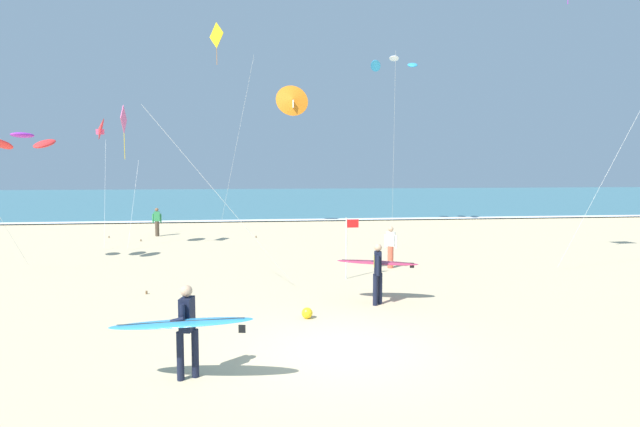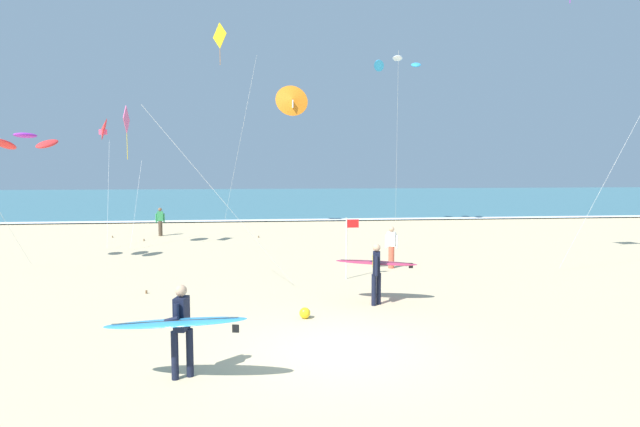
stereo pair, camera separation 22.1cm
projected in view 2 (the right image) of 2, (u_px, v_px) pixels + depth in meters
name	position (u px, v px, depth m)	size (l,w,h in m)	color
ground_plane	(339.00, 349.00, 11.02)	(160.00, 160.00, 0.00)	#D1BA8E
ocean_water	(272.00, 198.00, 67.31)	(160.00, 60.00, 0.08)	teal
shoreline_foam	(282.00, 220.00, 37.91)	(160.00, 1.21, 0.01)	white
surfer_lead	(178.00, 324.00, 9.21)	(2.61, 1.14, 1.71)	black
surfer_trailing	(376.00, 266.00, 14.66)	(2.37, 1.15, 1.71)	black
kite_delta_amber_near	(291.00, 101.00, 16.37)	(5.02, 0.79, 6.40)	orange
kite_arc_ivory_mid	(397.00, 63.00, 32.96)	(3.18, 5.60, 10.76)	#2D99DB
kite_arc_violet_high	(25.00, 141.00, 19.87)	(2.54, 4.05, 5.12)	red
kite_delta_scarlet_low	(103.00, 130.00, 24.03)	(1.26, 5.04, 6.07)	red
kite_diamond_rose_distant	(127.00, 124.00, 23.94)	(0.11, 3.81, 6.61)	pink
kite_diamond_golden_close	(221.00, 41.00, 30.49)	(2.61, 3.62, 12.20)	yellow
bystander_green_top	(160.00, 221.00, 29.49)	(0.50, 0.22, 1.59)	#4C3D2D
bystander_white_top	(391.00, 247.00, 19.90)	(0.44, 0.32, 1.59)	#D8593F
lifeguard_flag	(348.00, 242.00, 17.94)	(0.44, 0.05, 2.10)	silver
beach_ball	(305.00, 313.00, 13.23)	(0.28, 0.28, 0.28)	yellow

